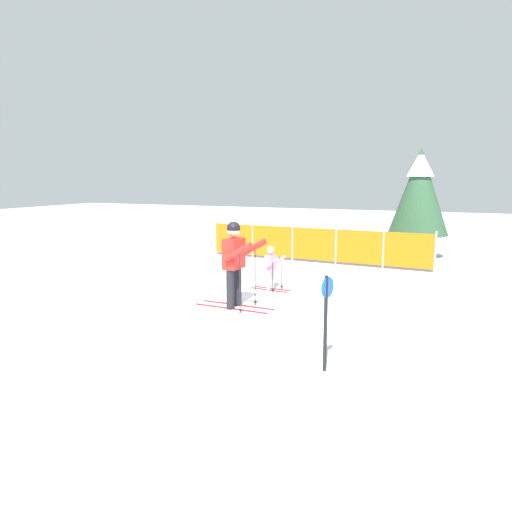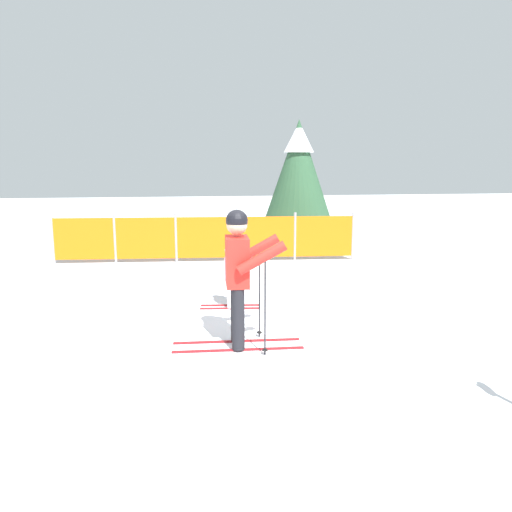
{
  "view_description": "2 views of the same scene",
  "coord_description": "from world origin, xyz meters",
  "px_view_note": "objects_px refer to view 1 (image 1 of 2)",
  "views": [
    {
      "loc": [
        4.08,
        -8.6,
        2.57
      ],
      "look_at": [
        0.09,
        0.71,
        0.95
      ],
      "focal_mm": 35.0,
      "sensor_mm": 36.0,
      "label": 1
    },
    {
      "loc": [
        -0.82,
        -5.82,
        2.24
      ],
      "look_at": [
        0.29,
        1.18,
        0.94
      ],
      "focal_mm": 35.0,
      "sensor_mm": 36.0,
      "label": 2
    }
  ],
  "objects_px": {
    "skier_adult": "(235,256)",
    "skier_child": "(271,265)",
    "conifer_far": "(419,190)",
    "trail_marker": "(326,312)",
    "safety_fence": "(314,244)"
  },
  "relations": [
    {
      "from": "skier_adult",
      "to": "trail_marker",
      "type": "height_order",
      "value": "skier_adult"
    },
    {
      "from": "skier_child",
      "to": "conifer_far",
      "type": "xyz_separation_m",
      "value": [
        2.59,
        6.17,
        1.57
      ]
    },
    {
      "from": "conifer_far",
      "to": "trail_marker",
      "type": "relative_size",
      "value": 2.68
    },
    {
      "from": "conifer_far",
      "to": "skier_adult",
      "type": "bearing_deg",
      "value": -108.65
    },
    {
      "from": "skier_child",
      "to": "trail_marker",
      "type": "bearing_deg",
      "value": -52.54
    },
    {
      "from": "skier_adult",
      "to": "skier_child",
      "type": "height_order",
      "value": "skier_adult"
    },
    {
      "from": "safety_fence",
      "to": "skier_child",
      "type": "bearing_deg",
      "value": -87.69
    },
    {
      "from": "skier_child",
      "to": "safety_fence",
      "type": "relative_size",
      "value": 0.14
    },
    {
      "from": "skier_adult",
      "to": "skier_child",
      "type": "relative_size",
      "value": 1.7
    },
    {
      "from": "skier_adult",
      "to": "skier_child",
      "type": "distance_m",
      "value": 1.79
    },
    {
      "from": "safety_fence",
      "to": "trail_marker",
      "type": "bearing_deg",
      "value": -72.28
    },
    {
      "from": "conifer_far",
      "to": "safety_fence",
      "type": "bearing_deg",
      "value": -140.26
    },
    {
      "from": "skier_child",
      "to": "safety_fence",
      "type": "distance_m",
      "value": 3.89
    },
    {
      "from": "skier_adult",
      "to": "safety_fence",
      "type": "distance_m",
      "value": 5.64
    },
    {
      "from": "skier_adult",
      "to": "skier_child",
      "type": "bearing_deg",
      "value": 90.76
    }
  ]
}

